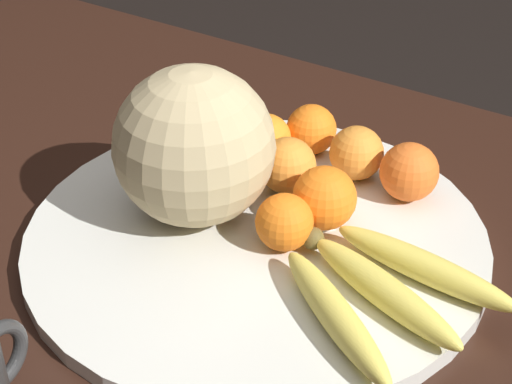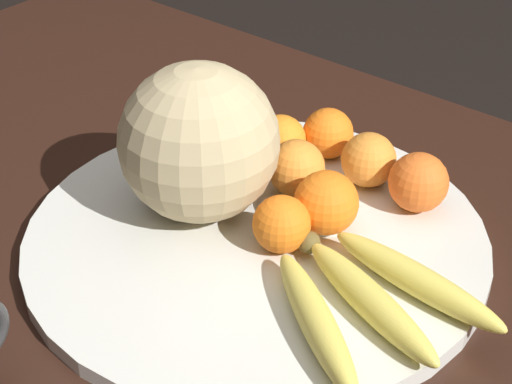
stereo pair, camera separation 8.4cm
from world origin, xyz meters
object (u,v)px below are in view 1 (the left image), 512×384
orange_front_right (409,172)px  orange_mid_center (288,165)px  fruit_bowl (256,239)px  orange_back_right (356,153)px  produce_tag (305,208)px  orange_top_small (284,222)px  orange_back_left (324,198)px  orange_front_left (311,129)px  banana_bunch (381,289)px  melon (194,146)px  kitchen_table (225,325)px  orange_side_extra (266,139)px

orange_front_right → orange_mid_center: orange_front_right is taller
fruit_bowl → orange_back_right: bearing=76.2°
orange_mid_center → produce_tag: bearing=-31.7°
fruit_bowl → orange_top_small: bearing=-5.5°
orange_front_right → orange_back_left: orange_back_left is taller
orange_front_left → orange_mid_center: 0.09m
orange_mid_center → orange_top_small: orange_mid_center is taller
orange_front_right → produce_tag: (-0.08, -0.08, -0.03)m
orange_front_right → orange_back_left: size_ratio=0.96×
orange_front_left → banana_bunch: bearing=-47.0°
orange_mid_center → melon: bearing=-122.4°
kitchen_table → banana_bunch: banana_bunch is taller
fruit_bowl → orange_front_right: bearing=54.3°
orange_back_left → produce_tag: 0.05m
orange_front_left → produce_tag: size_ratio=0.66×
orange_front_right → orange_mid_center: 0.13m
orange_mid_center → orange_back_right: orange_mid_center is taller
kitchen_table → fruit_bowl: fruit_bowl is taller
orange_side_extra → produce_tag: bearing=-34.9°
banana_bunch → orange_mid_center: bearing=166.2°
orange_top_small → orange_side_extra: 0.16m
fruit_bowl → orange_side_extra: 0.14m
banana_bunch → orange_mid_center: size_ratio=3.57×
banana_bunch → produce_tag: bearing=165.5°
orange_mid_center → orange_side_extra: (-0.05, 0.04, -0.00)m
melon → banana_bunch: size_ratio=0.74×
banana_bunch → orange_top_small: size_ratio=3.82×
banana_bunch → orange_top_small: bearing=-171.9°
banana_bunch → orange_front_right: 0.18m
orange_front_left → orange_front_right: size_ratio=0.92×
orange_mid_center → produce_tag: orange_mid_center is taller
orange_front_left → fruit_bowl: bearing=-79.3°
kitchen_table → melon: 0.20m
fruit_bowl → orange_front_left: (-0.03, 0.17, 0.04)m
banana_bunch → orange_mid_center: 0.20m
orange_front_right → orange_top_small: bearing=-114.7°
fruit_bowl → orange_side_extra: bearing=117.8°
orange_back_right → orange_side_extra: orange_back_right is taller
orange_mid_center → banana_bunch: bearing=-34.4°
orange_mid_center → orange_top_small: 0.10m
orange_top_small → orange_side_extra: bearing=128.4°
fruit_bowl → orange_back_left: (0.05, 0.05, 0.04)m
orange_top_small → orange_side_extra: (-0.10, 0.13, -0.00)m
orange_front_right → produce_tag: orange_front_right is taller
kitchen_table → orange_side_extra: (-0.04, 0.15, 0.14)m
melon → orange_top_small: size_ratio=2.84×
produce_tag → orange_side_extra: bearing=-176.4°
banana_bunch → orange_side_extra: (-0.22, 0.15, 0.01)m
orange_front_left → orange_front_right: orange_front_right is taller
orange_mid_center → orange_top_small: (0.05, -0.09, -0.00)m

